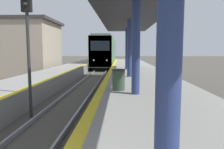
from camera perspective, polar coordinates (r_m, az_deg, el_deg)
train at (r=35.19m, az=-1.77°, el=5.92°), size 2.84×18.16×4.66m
signal_near at (r=8.88m, az=-21.23°, el=11.13°), size 0.36×0.31×4.92m
station_canopy at (r=11.05m, az=5.34°, el=15.91°), size 3.64×22.14×3.72m
trash_bin at (r=8.93m, az=1.72°, el=-1.39°), size 0.54×0.54×0.86m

